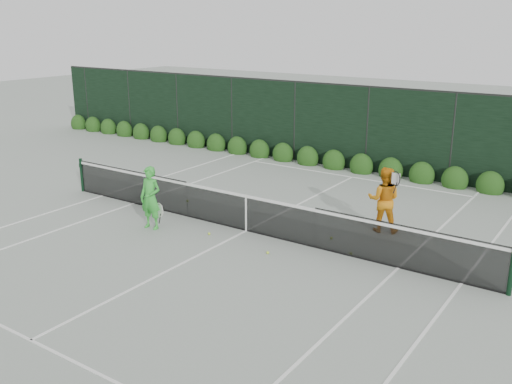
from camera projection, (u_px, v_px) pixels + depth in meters
The scene contains 8 objects.
ground at pixel (246, 231), 14.80m from camera, with size 80.00×80.00×0.00m, color gray.
tennis_net at pixel (245, 211), 14.66m from camera, with size 12.90×0.10×1.07m.
player_woman at pixel (151, 198), 14.77m from camera, with size 0.67×0.46×1.66m.
player_man at pixel (384, 200), 14.55m from camera, with size 0.99×0.87×1.71m.
court_lines at pixel (246, 231), 14.80m from camera, with size 11.03×23.83×0.01m.
windscreen_fence at pixel (173, 202), 12.22m from camera, with size 32.00×21.07×3.06m.
hedge_row at pixel (361, 166), 20.39m from camera, with size 31.66×0.65×0.94m.
tennis_balls at pixel (245, 230), 14.76m from camera, with size 5.89×2.05×0.07m.
Camera 1 is at (8.03, -11.32, 5.25)m, focal length 40.00 mm.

